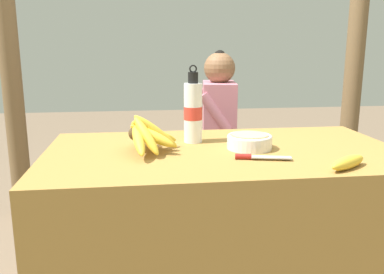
% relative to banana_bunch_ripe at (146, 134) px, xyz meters
% --- Properties ---
extents(market_counter, '(1.34, 0.74, 0.78)m').
position_rel_banana_bunch_ripe_xyz_m(market_counter, '(0.29, 0.00, -0.46)').
color(market_counter, olive).
rests_on(market_counter, ground_plane).
extents(banana_bunch_ripe, '(0.20, 0.31, 0.15)m').
position_rel_banana_bunch_ripe_xyz_m(banana_bunch_ripe, '(0.00, 0.00, 0.00)').
color(banana_bunch_ripe, '#4C381E').
rests_on(banana_bunch_ripe, market_counter).
extents(serving_bowl, '(0.17, 0.17, 0.06)m').
position_rel_banana_bunch_ripe_xyz_m(serving_bowl, '(0.39, -0.00, -0.04)').
color(serving_bowl, white).
rests_on(serving_bowl, market_counter).
extents(water_bottle, '(0.07, 0.07, 0.31)m').
position_rel_banana_bunch_ripe_xyz_m(water_bottle, '(0.19, 0.14, 0.06)').
color(water_bottle, white).
rests_on(water_bottle, market_counter).
extents(loose_banana_front, '(0.17, 0.13, 0.04)m').
position_rel_banana_bunch_ripe_xyz_m(loose_banana_front, '(0.63, -0.29, -0.05)').
color(loose_banana_front, gold).
rests_on(loose_banana_front, market_counter).
extents(knife, '(0.19, 0.07, 0.02)m').
position_rel_banana_bunch_ripe_xyz_m(knife, '(0.37, -0.15, -0.06)').
color(knife, '#BCBCC1').
rests_on(knife, market_counter).
extents(wooden_bench, '(1.64, 0.32, 0.45)m').
position_rel_banana_bunch_ripe_xyz_m(wooden_bench, '(0.34, 1.08, -0.47)').
color(wooden_bench, brown).
rests_on(wooden_bench, ground_plane).
extents(seated_vendor, '(0.43, 0.41, 1.14)m').
position_rel_banana_bunch_ripe_xyz_m(seated_vendor, '(0.43, 1.05, -0.19)').
color(seated_vendor, '#473828').
rests_on(seated_vendor, ground_plane).
extents(banana_bunch_green, '(0.19, 0.30, 0.15)m').
position_rel_banana_bunch_ripe_xyz_m(banana_bunch_green, '(-0.08, 1.08, -0.34)').
color(banana_bunch_green, '#4C381E').
rests_on(banana_bunch_green, wooden_bench).
extents(support_post_near, '(0.13, 0.13, 2.21)m').
position_rel_banana_bunch_ripe_xyz_m(support_post_near, '(-0.85, 1.34, 0.26)').
color(support_post_near, brown).
rests_on(support_post_near, ground_plane).
extents(support_post_far, '(0.13, 0.13, 2.21)m').
position_rel_banana_bunch_ripe_xyz_m(support_post_far, '(1.53, 1.34, 0.26)').
color(support_post_far, brown).
rests_on(support_post_far, ground_plane).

